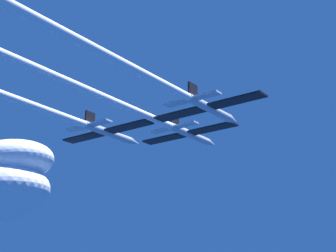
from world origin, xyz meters
The scene contains 4 objects.
jet_lead centered at (-0.22, -19.37, 0.94)m, with size 19.29×64.36×3.20m.
jet_left_wing centered at (-10.43, -30.44, 0.46)m, with size 19.29×65.49×3.20m.
jet_right_wing centered at (10.56, -32.96, 0.50)m, with size 19.29×71.52×3.20m.
cloud_wispy centered at (-36.30, -13.42, -1.76)m, with size 25.17×13.84×8.81m, color white.
Camera 1 is at (53.21, -79.48, -29.32)m, focal length 59.15 mm.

